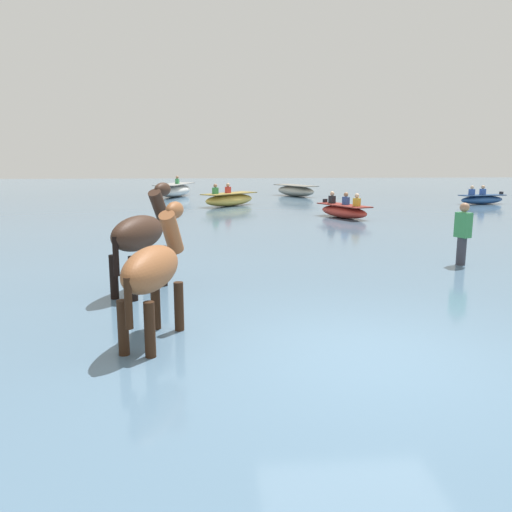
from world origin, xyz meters
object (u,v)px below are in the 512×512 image
person_onlooker_right (462,238)px  boat_far_offshore (344,211)px  horse_trailing_dark_bay (141,235)px  boat_near_starboard (229,199)px  boat_distant_east (175,190)px  boat_mid_channel (482,199)px  horse_lead_chestnut (154,271)px  boat_near_port (296,191)px

person_onlooker_right → boat_far_offshore: bearing=92.0°
horse_trailing_dark_bay → person_onlooker_right: bearing=14.6°
person_onlooker_right → boat_near_starboard: bearing=107.6°
boat_distant_east → boat_near_starboard: (3.11, -6.45, -0.07)m
boat_distant_east → boat_mid_channel: (15.92, -6.46, -0.13)m
boat_distant_east → boat_mid_channel: boat_distant_east is taller
boat_distant_east → boat_near_starboard: bearing=-64.3°
horse_lead_chestnut → boat_mid_channel: (14.31, 18.80, -0.64)m
boat_mid_channel → person_onlooker_right: (-8.19, -14.54, 0.34)m
boat_mid_channel → boat_near_starboard: bearing=180.0°
boat_distant_east → boat_far_offshore: size_ratio=1.55×
horse_trailing_dark_bay → person_onlooker_right: size_ratio=1.30×
horse_trailing_dark_bay → boat_near_port: (6.25, 22.57, -0.65)m
person_onlooker_right → horse_trailing_dark_bay: bearing=-165.4°
boat_near_starboard → boat_far_offshore: size_ratio=1.10×
boat_distant_east → horse_lead_chestnut: bearing=-86.4°
boat_near_starboard → boat_far_offshore: boat_near_starboard is taller
boat_near_starboard → boat_mid_channel: boat_near_starboard is taller
boat_distant_east → boat_mid_channel: 17.18m
boat_near_starboard → person_onlooker_right: 15.27m
horse_lead_chestnut → boat_near_port: horse_lead_chestnut is taller
boat_distant_east → person_onlooker_right: size_ratio=2.62×
boat_near_port → horse_trailing_dark_bay: bearing=-105.5°
horse_lead_chestnut → boat_near_starboard: size_ratio=0.65×
boat_near_starboard → boat_far_offshore: (4.31, -5.44, -0.04)m
boat_near_port → boat_mid_channel: boat_mid_channel is taller
boat_distant_east → person_onlooker_right: (7.73, -21.00, 0.20)m
boat_distant_east → boat_near_starboard: boat_distant_east is taller
boat_near_port → boat_near_starboard: size_ratio=1.18×
boat_far_offshore → boat_mid_channel: size_ratio=1.06×
horse_lead_chestnut → boat_near_port: 25.75m
boat_far_offshore → person_onlooker_right: size_ratio=1.69×
horse_trailing_dark_bay → boat_mid_channel: 22.01m
horse_lead_chestnut → person_onlooker_right: 7.46m
horse_lead_chestnut → boat_near_starboard: bearing=85.4°
boat_distant_east → boat_near_starboard: size_ratio=1.41×
boat_distant_east → boat_mid_channel: size_ratio=1.65×
boat_distant_east → person_onlooker_right: person_onlooker_right is taller
boat_near_port → person_onlooker_right: size_ratio=2.18×
boat_near_starboard → person_onlooker_right: (4.62, -14.55, 0.27)m
horse_trailing_dark_bay → boat_distant_east: horse_trailing_dark_bay is taller
horse_lead_chestnut → boat_far_offshore: size_ratio=0.72×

